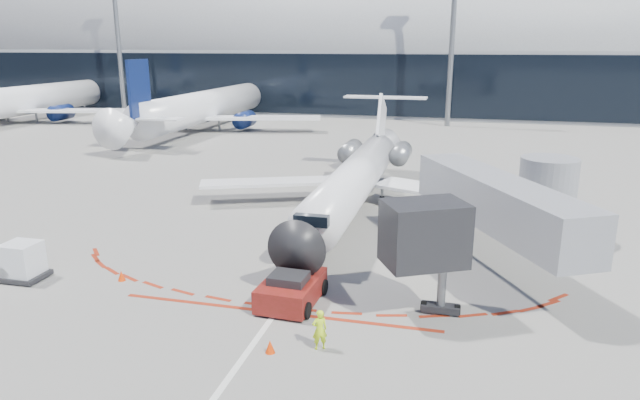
% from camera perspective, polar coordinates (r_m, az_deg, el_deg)
% --- Properties ---
extents(ground, '(260.00, 260.00, 0.00)m').
position_cam_1_polar(ground, '(34.92, 1.55, -2.96)').
color(ground, slate).
rests_on(ground, ground).
extents(apron_centerline, '(0.25, 40.00, 0.01)m').
position_cam_1_polar(apron_centerline, '(36.78, 2.23, -2.00)').
color(apron_centerline, silver).
rests_on(apron_centerline, ground).
extents(apron_stop_bar, '(14.00, 0.25, 0.01)m').
position_cam_1_polar(apron_stop_bar, '(24.64, -4.43, -11.12)').
color(apron_stop_bar, maroon).
rests_on(apron_stop_bar, ground).
extents(terminal_building, '(150.00, 24.15, 24.00)m').
position_cam_1_polar(terminal_building, '(97.63, 10.22, 13.70)').
color(terminal_building, '#989B9D').
rests_on(terminal_building, ground).
extents(jet_bridge, '(10.03, 15.20, 4.90)m').
position_cam_1_polar(jet_bridge, '(30.52, 18.54, -0.59)').
color(jet_bridge, gray).
rests_on(jet_bridge, ground).
extents(light_mast_west, '(0.70, 0.70, 25.00)m').
position_cam_1_polar(light_mast_west, '(95.83, -19.58, 15.44)').
color(light_mast_west, slate).
rests_on(light_mast_west, ground).
extents(light_mast_centre, '(0.70, 0.70, 25.00)m').
position_cam_1_polar(light_mast_centre, '(80.40, 13.11, 16.08)').
color(light_mast_centre, slate).
rests_on(light_mast_centre, ground).
extents(regional_jet, '(22.88, 28.21, 7.06)m').
position_cam_1_polar(regional_jet, '(38.82, 3.84, 2.51)').
color(regional_jet, white).
rests_on(regional_jet, ground).
extents(pushback_tug, '(2.58, 5.73, 1.47)m').
position_cam_1_polar(pushback_tug, '(25.16, -2.89, -8.89)').
color(pushback_tug, '#5B150D').
rests_on(pushback_tug, ground).
extents(ramp_worker, '(0.69, 0.62, 1.58)m').
position_cam_1_polar(ramp_worker, '(21.56, -0.04, -12.84)').
color(ramp_worker, '#CCF71A').
rests_on(ramp_worker, ground).
extents(uld_container, '(1.97, 1.68, 1.84)m').
position_cam_1_polar(uld_container, '(30.92, -27.61, -5.47)').
color(uld_container, black).
rests_on(uld_container, ground).
extents(safety_cone_left, '(0.36, 0.36, 0.50)m').
position_cam_1_polar(safety_cone_left, '(29.12, -19.24, -7.16)').
color(safety_cone_left, '#E93604').
rests_on(safety_cone_left, ground).
extents(safety_cone_right, '(0.36, 0.36, 0.50)m').
position_cam_1_polar(safety_cone_right, '(21.66, -5.02, -14.39)').
color(safety_cone_right, '#E93604').
rests_on(safety_cone_right, ground).
extents(bg_airliner_0, '(37.16, 39.35, 12.02)m').
position_cam_1_polar(bg_airliner_0, '(93.73, -27.58, 10.64)').
color(bg_airliner_0, white).
rests_on(bg_airliner_0, ground).
extents(bg_airliner_1, '(36.39, 38.53, 11.77)m').
position_cam_1_polar(bg_airliner_1, '(77.09, -11.52, 11.29)').
color(bg_airliner_1, white).
rests_on(bg_airliner_1, ground).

